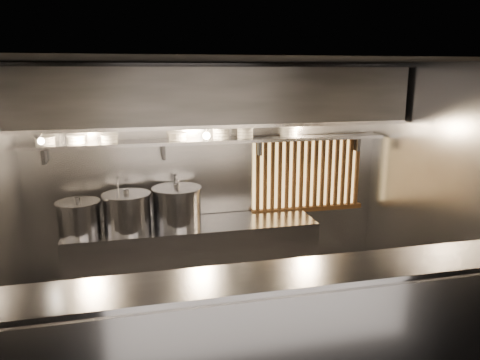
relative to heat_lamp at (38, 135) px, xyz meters
name	(u,v)px	position (x,y,z in m)	size (l,w,h in m)	color
floor	(238,338)	(1.90, -0.85, -2.07)	(4.50, 4.50, 0.00)	black
ceiling	(238,60)	(1.90, -0.85, 0.73)	(4.50, 4.50, 0.00)	black
wall_back	(211,176)	(1.90, 0.65, -0.67)	(4.50, 4.50, 0.00)	gray
wall_right	(440,195)	(4.15, -0.85, -0.67)	(3.00, 3.00, 0.00)	gray
serving_counter	(266,339)	(1.90, -1.81, -1.50)	(4.50, 0.56, 1.13)	#9A9A9F
cooking_bench	(193,259)	(1.60, 0.28, -1.62)	(3.00, 0.70, 0.90)	#9A9A9F
bowl_shelf	(213,141)	(1.90, 0.47, -0.19)	(4.40, 0.34, 0.04)	#9A9A9F
exhaust_hood	(216,96)	(1.90, 0.25, 0.36)	(4.40, 0.81, 0.65)	#2D2D30
wood_screen	(308,173)	(3.20, 0.60, -0.69)	(1.56, 0.09, 1.04)	#F1C06C
faucet_left	(119,191)	(0.75, 0.52, -0.76)	(0.04, 0.30, 0.50)	silver
faucet_right	(177,188)	(1.45, 0.52, -0.76)	(0.04, 0.30, 0.50)	silver
heat_lamp	(38,135)	(0.00, 0.00, 0.00)	(0.25, 0.35, 0.20)	#9A9A9F
pendant_bulb	(207,136)	(1.80, 0.35, -0.11)	(0.09, 0.09, 0.19)	#2D2D30
stock_pot_left	(79,217)	(0.30, 0.26, -0.98)	(0.63, 0.63, 0.41)	#9A9A9F
stock_pot_mid	(127,211)	(0.84, 0.26, -0.95)	(0.73, 0.73, 0.47)	#9A9A9F
stock_pot_right	(177,206)	(1.42, 0.33, -0.94)	(0.73, 0.73, 0.50)	#9A9A9F
bowl_stack_0	(45,141)	(-0.01, 0.47, -0.12)	(0.22, 0.22, 0.09)	white
bowl_stack_1	(76,140)	(0.32, 0.47, -0.12)	(0.21, 0.21, 0.09)	white
bowl_stack_2	(109,139)	(0.68, 0.47, -0.12)	(0.20, 0.20, 0.09)	white
bowl_stack_3	(178,136)	(1.47, 0.47, -0.12)	(0.23, 0.23, 0.09)	white
bowl_stack_4	(221,133)	(2.00, 0.47, -0.10)	(0.22, 0.22, 0.13)	white
bowl_stack_5	(245,133)	(2.30, 0.47, -0.10)	(0.22, 0.22, 0.13)	white
bowl_stack_6	(289,131)	(2.87, 0.47, -0.10)	(0.23, 0.23, 0.13)	white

